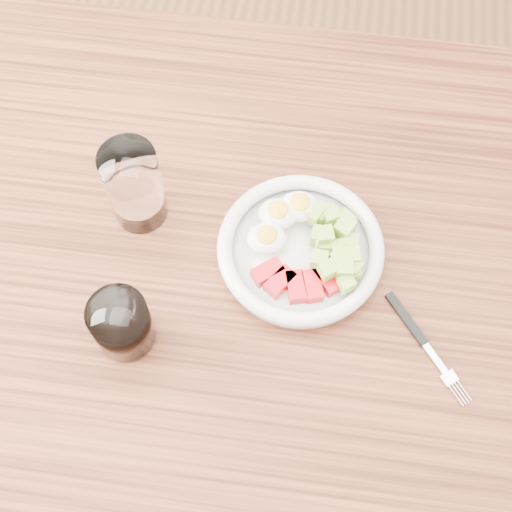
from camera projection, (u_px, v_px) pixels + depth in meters
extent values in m
plane|color=brown|center=(260.00, 403.00, 1.68)|extent=(4.00, 4.00, 0.00)
cube|color=brown|center=(262.00, 278.00, 1.00)|extent=(1.50, 0.90, 0.04)
cylinder|color=white|center=(300.00, 253.00, 0.99)|extent=(0.22, 0.22, 0.01)
torus|color=white|center=(301.00, 248.00, 0.98)|extent=(0.23, 0.23, 0.02)
cube|color=red|center=(268.00, 272.00, 0.96)|extent=(0.05, 0.04, 0.02)
cube|color=red|center=(280.00, 282.00, 0.96)|extent=(0.04, 0.05, 0.02)
cube|color=red|center=(296.00, 287.00, 0.95)|extent=(0.03, 0.05, 0.02)
cube|color=red|center=(312.00, 286.00, 0.95)|extent=(0.03, 0.05, 0.02)
cube|color=red|center=(327.00, 280.00, 0.96)|extent=(0.05, 0.05, 0.02)
ellipsoid|color=white|center=(278.00, 214.00, 0.99)|extent=(0.06, 0.05, 0.03)
ellipsoid|color=yellow|center=(278.00, 210.00, 0.98)|extent=(0.03, 0.03, 0.01)
ellipsoid|color=white|center=(300.00, 206.00, 0.99)|extent=(0.06, 0.05, 0.03)
ellipsoid|color=yellow|center=(300.00, 202.00, 0.98)|extent=(0.03, 0.03, 0.01)
ellipsoid|color=white|center=(267.00, 239.00, 0.97)|extent=(0.06, 0.05, 0.03)
ellipsoid|color=yellow|center=(267.00, 235.00, 0.96)|extent=(0.03, 0.03, 0.01)
cube|color=#A4C34B|center=(324.00, 215.00, 0.99)|extent=(0.03, 0.03, 0.02)
cube|color=#A4C34B|center=(344.00, 229.00, 0.97)|extent=(0.03, 0.03, 0.02)
cube|color=#A4C34B|center=(344.00, 221.00, 0.99)|extent=(0.03, 0.03, 0.02)
cube|color=#A4C34B|center=(352.00, 273.00, 0.95)|extent=(0.03, 0.03, 0.02)
cube|color=#A4C34B|center=(325.00, 236.00, 0.96)|extent=(0.03, 0.03, 0.02)
cube|color=#A4C34B|center=(319.00, 260.00, 0.95)|extent=(0.02, 0.02, 0.02)
cube|color=#A4C34B|center=(326.00, 245.00, 0.97)|extent=(0.02, 0.02, 0.02)
cube|color=#A4C34B|center=(338.00, 248.00, 0.96)|extent=(0.03, 0.03, 0.02)
cube|color=#A4C34B|center=(346.00, 283.00, 0.94)|extent=(0.03, 0.03, 0.02)
cube|color=#A4C34B|center=(344.00, 269.00, 0.94)|extent=(0.02, 0.02, 0.02)
cube|color=#A4C34B|center=(351.00, 242.00, 0.96)|extent=(0.02, 0.02, 0.02)
cube|color=#A4C34B|center=(328.00, 270.00, 0.94)|extent=(0.03, 0.03, 0.02)
cube|color=#A4C34B|center=(354.00, 268.00, 0.95)|extent=(0.03, 0.03, 0.02)
cube|color=#A4C34B|center=(351.00, 257.00, 0.95)|extent=(0.03, 0.03, 0.02)
cube|color=#A4C34B|center=(341.00, 258.00, 0.96)|extent=(0.03, 0.03, 0.02)
cube|color=#A4C34B|center=(331.00, 216.00, 0.99)|extent=(0.03, 0.03, 0.02)
cube|color=#A4C34B|center=(324.00, 241.00, 0.97)|extent=(0.03, 0.03, 0.03)
cube|color=#A4C34B|center=(320.00, 236.00, 0.98)|extent=(0.02, 0.02, 0.02)
cube|color=#A4C34B|center=(313.00, 214.00, 0.99)|extent=(0.03, 0.03, 0.02)
cube|color=#A4C34B|center=(347.00, 227.00, 0.98)|extent=(0.03, 0.03, 0.02)
cube|color=#A4C34B|center=(340.00, 261.00, 0.95)|extent=(0.03, 0.03, 0.02)
cube|color=#A4C34B|center=(320.00, 213.00, 0.99)|extent=(0.03, 0.03, 0.02)
cube|color=black|center=(406.00, 319.00, 0.95)|extent=(0.06, 0.07, 0.01)
cube|color=silver|center=(436.00, 360.00, 0.93)|extent=(0.04, 0.04, 0.00)
cube|color=silver|center=(449.00, 378.00, 0.92)|extent=(0.03, 0.02, 0.00)
cylinder|color=silver|center=(456.00, 396.00, 0.91)|extent=(0.02, 0.02, 0.00)
cylinder|color=silver|center=(459.00, 394.00, 0.91)|extent=(0.02, 0.02, 0.00)
cylinder|color=silver|center=(462.00, 392.00, 0.91)|extent=(0.02, 0.02, 0.00)
cylinder|color=silver|center=(464.00, 391.00, 0.91)|extent=(0.02, 0.02, 0.00)
cylinder|color=white|center=(134.00, 186.00, 0.97)|extent=(0.08, 0.08, 0.14)
cylinder|color=white|center=(122.00, 324.00, 0.91)|extent=(0.08, 0.08, 0.09)
cylinder|color=black|center=(122.00, 325.00, 0.91)|extent=(0.07, 0.07, 0.07)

